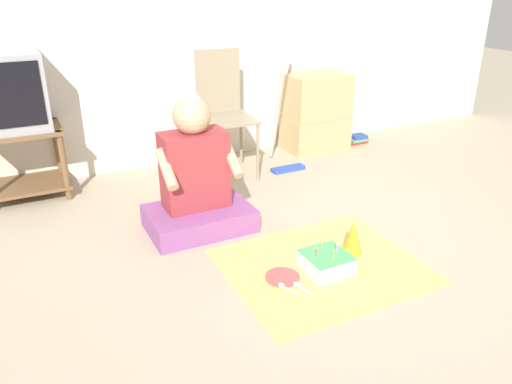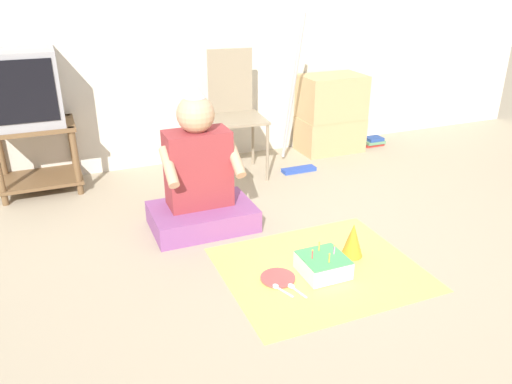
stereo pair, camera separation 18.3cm
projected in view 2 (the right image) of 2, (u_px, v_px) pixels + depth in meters
The scene contains 15 objects.
ground_plane at pixel (350, 274), 2.67m from camera, with size 16.00×16.00×0.00m, color tan.
wall_back at pixel (219, 1), 3.92m from camera, with size 6.40×0.06×2.55m.
tv_stand at pixel (37, 152), 3.59m from camera, with size 0.56×0.42×0.50m.
tv at pixel (25, 88), 3.40m from camera, with size 0.44×0.41×0.51m.
folding_chair at pixel (234, 105), 3.87m from camera, with size 0.44×0.46×0.95m.
cardboard_box_stack at pixel (331, 114), 4.42m from camera, with size 0.55×0.37×0.68m.
dust_mop at pixel (295, 126), 3.98m from camera, with size 0.28×0.36×1.23m.
book_pile at pixel (373, 141), 4.66m from camera, with size 0.19×0.14×0.08m.
person_seated at pixel (200, 181), 3.07m from camera, with size 0.64×0.44×0.91m.
party_cloth at pixel (320, 269), 2.72m from camera, with size 1.04×0.89×0.01m.
birthday_cake at pixel (323, 265), 2.65m from camera, with size 0.24×0.24×0.16m.
party_hat_blue at pixel (353, 240), 2.80m from camera, with size 0.12×0.12×0.20m.
paper_plate at pixel (278, 278), 2.62m from camera, with size 0.18×0.18×0.01m.
plastic_spoon_near at pixel (278, 288), 2.54m from camera, with size 0.07×0.14×0.01m.
plastic_spoon_far at pixel (293, 287), 2.54m from camera, with size 0.05×0.14×0.01m.
Camera 2 is at (-1.33, -1.90, 1.48)m, focal length 35.00 mm.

